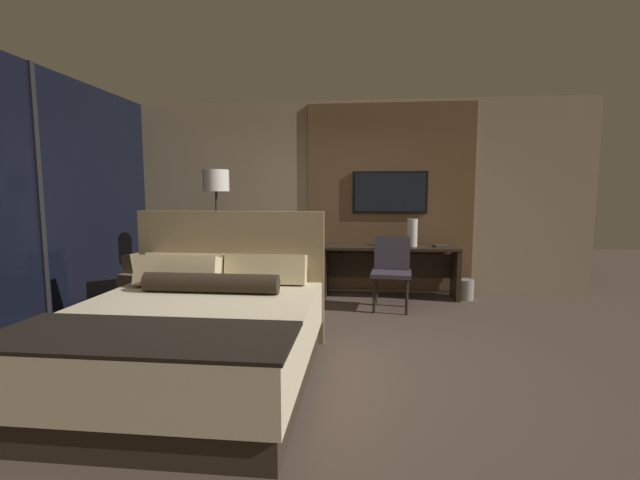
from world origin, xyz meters
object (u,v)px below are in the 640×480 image
object	(u,v)px
desk	(389,262)
desk_chair	(392,266)
armchair_by_window	(167,292)
floor_lamp	(216,191)
bed	(194,335)
vase_tall	(412,233)
book	(442,246)
tv	(390,192)
waste_bin	(466,289)

from	to	relation	value
desk	desk_chair	bearing A→B (deg)	-90.75
armchair_by_window	floor_lamp	xyz separation A→B (m)	(0.48, 0.51, 1.24)
bed	vase_tall	world-z (taller)	bed
bed	desk_chair	bearing A→B (deg)	54.03
bed	book	bearing A→B (deg)	50.07
armchair_by_window	book	size ratio (longest dim) A/B	3.97
book	desk_chair	bearing A→B (deg)	-142.52
vase_tall	book	world-z (taller)	vase_tall
bed	vase_tall	distance (m)	3.56
armchair_by_window	book	xyz separation A→B (m)	(3.48, 1.04, 0.49)
tv	book	distance (m)	1.06
desk	vase_tall	world-z (taller)	vase_tall
floor_lamp	desk_chair	bearing A→B (deg)	-0.53
desk_chair	waste_bin	distance (m)	1.27
desk_chair	book	size ratio (longest dim) A/B	3.67
vase_tall	book	size ratio (longest dim) A/B	1.55
vase_tall	waste_bin	size ratio (longest dim) A/B	1.37
desk	waste_bin	world-z (taller)	desk
armchair_by_window	desk_chair	bearing A→B (deg)	-67.17
desk_chair	vase_tall	bearing A→B (deg)	67.53
desk_chair	vase_tall	world-z (taller)	vase_tall
bed	tv	bearing A→B (deg)	61.86
tv	floor_lamp	xyz separation A→B (m)	(-2.30, -0.82, 0.01)
armchair_by_window	book	bearing A→B (deg)	-60.59
tv	desk_chair	size ratio (longest dim) A/B	1.17
book	floor_lamp	bearing A→B (deg)	-170.03
waste_bin	tv	bearing A→B (deg)	165.30
waste_bin	floor_lamp	bearing A→B (deg)	-170.81
armchair_by_window	vase_tall	xyz separation A→B (m)	(3.08, 1.08, 0.67)
desk	tv	size ratio (longest dim) A/B	1.77
tv	desk_chair	bearing A→B (deg)	-90.57
armchair_by_window	vase_tall	distance (m)	3.33
bed	tv	distance (m)	3.74
bed	armchair_by_window	bearing A→B (deg)	121.07
book	waste_bin	xyz separation A→B (m)	(0.34, 0.01, -0.60)
armchair_by_window	waste_bin	xyz separation A→B (m)	(3.83, 1.05, -0.11)
desk_chair	book	xyz separation A→B (m)	(0.72, 0.55, 0.20)
desk	book	size ratio (longest dim) A/B	7.60
desk	floor_lamp	bearing A→B (deg)	-165.04
vase_tall	book	xyz separation A→B (m)	(0.40, -0.04, -0.18)
bed	floor_lamp	xyz separation A→B (m)	(-0.62, 2.33, 1.13)
tv	waste_bin	xyz separation A→B (m)	(1.05, -0.28, -1.34)
floor_lamp	vase_tall	size ratio (longest dim) A/B	4.61
bed	floor_lamp	bearing A→B (deg)	104.81
book	vase_tall	bearing A→B (deg)	173.65
floor_lamp	book	xyz separation A→B (m)	(3.00, 0.53, -0.75)
floor_lamp	book	distance (m)	3.14
desk	armchair_by_window	size ratio (longest dim) A/B	1.91
bed	tv	world-z (taller)	tv
book	bed	bearing A→B (deg)	-129.93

